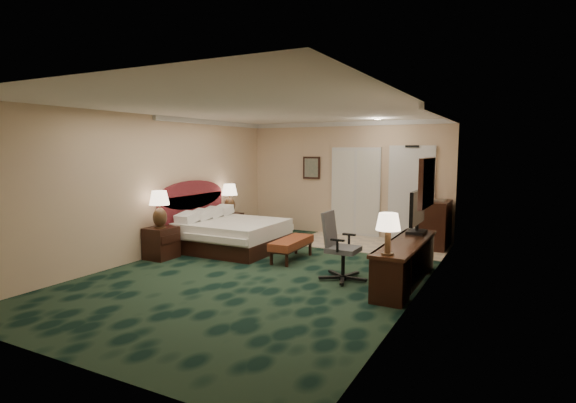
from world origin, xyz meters
The scene contains 24 objects.
floor centered at (0.00, 0.00, 0.00)m, with size 5.00×7.50×0.00m, color black.
ceiling centered at (0.00, 0.00, 2.70)m, with size 5.00×7.50×0.00m, color silver.
wall_back centered at (0.00, 3.75, 1.35)m, with size 5.00×0.00×2.70m, color beige.
wall_front centered at (0.00, -3.75, 1.35)m, with size 5.00×0.00×2.70m, color beige.
wall_left centered at (-2.50, 0.00, 1.35)m, with size 0.00×7.50×2.70m, color beige.
wall_right centered at (2.50, 0.00, 1.35)m, with size 0.00×7.50×2.70m, color beige.
crown_molding centered at (0.00, 0.00, 2.65)m, with size 5.00×7.50×0.10m, color silver, non-canonical shape.
tile_patch centered at (0.90, 2.90, 0.01)m, with size 3.20×1.70×0.01m, color #BDAC94.
headboard centered at (-2.44, 1.00, 0.70)m, with size 0.12×2.00×1.40m, color #501416, non-canonical shape.
entry_door centered at (1.55, 3.72, 1.05)m, with size 1.02×0.06×2.18m, color silver.
closet_doors centered at (0.25, 3.71, 1.05)m, with size 1.20×0.06×2.10m, color silver.
wall_art centered at (-0.90, 3.71, 1.60)m, with size 0.45×0.06×0.55m, color #4A6156.
wall_mirror centered at (2.46, 0.60, 1.55)m, with size 0.05×0.95×0.75m, color white.
bed centered at (-1.46, 1.09, 0.30)m, with size 1.88×1.75×0.60m, color white.
nightstand_near centered at (-2.24, -0.15, 0.30)m, with size 0.48×0.55×0.59m, color black.
nightstand_far centered at (-2.25, 2.11, 0.29)m, with size 0.46×0.52×0.57m, color black.
lamp_near centered at (-2.22, -0.19, 0.94)m, with size 0.37×0.37×0.70m, color #321F13, non-canonical shape.
lamp_far centered at (-2.26, 2.12, 0.91)m, with size 0.36×0.36×0.69m, color #321F13, non-canonical shape.
bed_bench centered at (0.00, 0.89, 0.20)m, with size 0.41×1.18×0.40m, color maroon.
desk centered at (2.23, 0.35, 0.33)m, with size 0.50×2.31×0.67m, color black.
tv centered at (2.24, 1.07, 1.03)m, with size 0.08×0.93×0.72m, color black.
desk_lamp centered at (2.22, -0.67, 0.95)m, with size 0.33×0.33×0.57m, color #321F13, non-canonical shape.
desk_chair centered at (1.31, 0.12, 0.54)m, with size 0.63×0.59×1.08m, color #4A4A4E, non-canonical shape.
minibar centered at (2.19, 3.20, 0.50)m, with size 0.52×0.94×0.99m, color black.
Camera 1 is at (3.75, -6.41, 2.06)m, focal length 28.00 mm.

